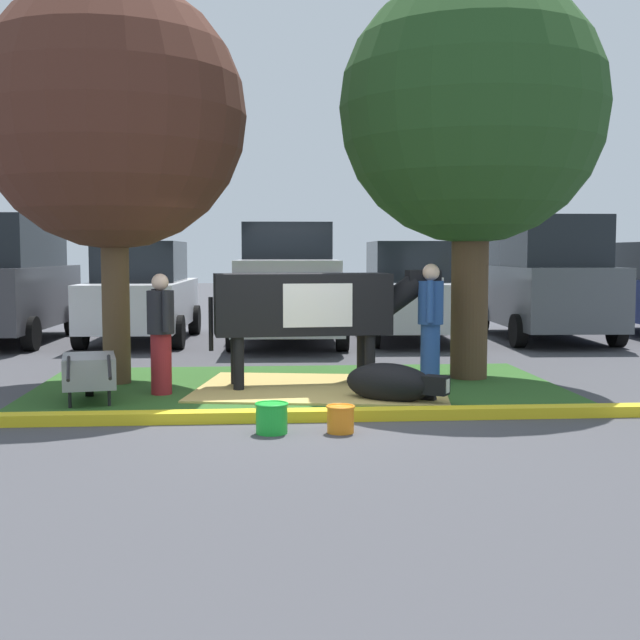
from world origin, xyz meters
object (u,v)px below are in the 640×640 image
Objects in this scene: shade_tree_left at (112,116)px; bucket_green at (272,417)px; person_handler at (161,331)px; suv_dark_grey at (4,279)px; calf_lying at (391,383)px; person_visitor_near at (431,321)px; suv_black at (545,278)px; sedan_silver at (410,292)px; pickup_truck_black at (287,286)px; wheelbarrow at (89,371)px; bucket_orange at (341,418)px; cow_holstein at (310,305)px; shade_tree_right at (472,112)px; hatchback_white at (142,293)px.

shade_tree_left is 5.18m from bucket_green.
suv_dark_grey reaches higher than person_handler.
person_visitor_near is (0.72, 1.19, 0.65)m from calf_lying.
person_visitor_near is 0.35× the size of suv_black.
person_visitor_near is 5.97m from sedan_silver.
suv_dark_grey is 10.96m from suv_black.
pickup_truck_black is at bearing -1.02° from suv_dark_grey.
shade_tree_left is at bearing 86.27° from wheelbarrow.
suv_dark_grey is (-5.81, 8.88, 1.12)m from bucket_orange.
cow_holstein is 7.86m from suv_black.
wheelbarrow is (-2.71, -0.94, -0.72)m from cow_holstein.
suv_dark_grey is (-8.00, 5.50, -2.47)m from shade_tree_right.
suv_dark_grey is at bearing 132.12° from calf_lying.
cow_holstein is 0.70× the size of sedan_silver.
suv_dark_grey is at bearing 120.09° from person_handler.
bucket_green is at bearing -60.07° from person_handler.
shade_tree_right is 1.21× the size of suv_black.
shade_tree_right reaches higher than wheelbarrow.
suv_black is (5.31, -0.14, 0.16)m from pickup_truck_black.
pickup_truck_black is (2.55, 5.48, -2.50)m from shade_tree_left.
bucket_orange is (-2.19, -3.38, -3.60)m from shade_tree_right.
shade_tree_left is 0.99× the size of pickup_truck_black.
person_handler is at bearing -59.91° from suv_dark_grey.
person_visitor_near reaches higher than bucket_green.
person_visitor_near is at bearing 51.53° from bucket_green.
pickup_truck_black is at bearing -2.15° from hatchback_white.
shade_tree_left reaches higher than bucket_orange.
suv_dark_grey is at bearing -179.78° from hatchback_white.
person_visitor_near reaches higher than wheelbarrow.
wheelbarrow is 7.69m from suv_dark_grey.
hatchback_white is at bearing 99.45° from person_handler.
person_visitor_near is at bearing -74.44° from pickup_truck_black.
shade_tree_left is at bearing -114.99° from pickup_truck_black.
bucket_orange is (2.73, -3.30, -3.47)m from shade_tree_left.
person_handler is (0.70, -0.96, -2.79)m from shade_tree_left.
suv_black is at bearing 40.46° from wheelbarrow.
shade_tree_left is 3.28× the size of person_visitor_near.
shade_tree_left is at bearing 154.01° from calf_lying.
pickup_truck_black is at bearing 91.12° from bucket_orange.
sedan_silver is (5.06, 5.39, -2.63)m from shade_tree_left.
pickup_truck_black is 1.23× the size of sedan_silver.
shade_tree_left is 1.16× the size of suv_dark_grey.
pickup_truck_black reaches higher than bucket_orange.
wheelbarrow reaches higher than bucket_orange.
person_handler reaches higher than calf_lying.
shade_tree_right is 6.22m from wheelbarrow.
shade_tree_right is 1.26× the size of sedan_silver.
suv_dark_grey is 2.71m from hatchback_white.
calf_lying is at bearing -102.39° from sedan_silver.
suv_black is (8.26, -0.25, 0.29)m from hatchback_white.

